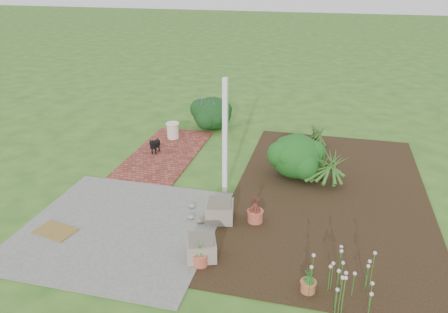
% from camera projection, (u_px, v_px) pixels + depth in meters
% --- Properties ---
extents(ground, '(80.00, 80.00, 0.00)m').
position_uv_depth(ground, '(210.00, 193.00, 9.38)').
color(ground, '#2C591C').
rests_on(ground, ground).
extents(concrete_patio, '(3.50, 3.50, 0.04)m').
position_uv_depth(concrete_patio, '(120.00, 227.00, 8.10)').
color(concrete_patio, '#5D5D5A').
rests_on(concrete_patio, ground).
extents(brick_path, '(1.60, 3.50, 0.04)m').
position_uv_depth(brick_path, '(166.00, 153.00, 11.30)').
color(brick_path, maroon).
rests_on(brick_path, ground).
extents(garden_bed, '(4.00, 7.00, 0.03)m').
position_uv_depth(garden_bed, '(330.00, 195.00, 9.26)').
color(garden_bed, black).
rests_on(garden_bed, ground).
extents(veranda_post, '(0.10, 0.10, 2.50)m').
position_uv_depth(veranda_post, '(225.00, 138.00, 8.90)').
color(veranda_post, white).
rests_on(veranda_post, ground).
extents(stone_trough_near, '(0.62, 0.62, 0.32)m').
position_uv_depth(stone_trough_near, '(201.00, 249.00, 7.19)').
color(stone_trough_near, '#746457').
rests_on(stone_trough_near, concrete_patio).
extents(stone_trough_mid, '(0.51, 0.51, 0.27)m').
position_uv_depth(stone_trough_mid, '(202.00, 249.00, 7.24)').
color(stone_trough_mid, gray).
rests_on(stone_trough_mid, concrete_patio).
extents(stone_trough_far, '(0.60, 0.60, 0.34)m').
position_uv_depth(stone_trough_far, '(220.00, 212.00, 8.25)').
color(stone_trough_far, '#736656').
rests_on(stone_trough_far, concrete_patio).
extents(coir_doormat, '(0.79, 0.59, 0.02)m').
position_uv_depth(coir_doormat, '(55.00, 231.00, 7.94)').
color(coir_doormat, brown).
rests_on(coir_doormat, concrete_patio).
extents(black_dog, '(0.15, 0.47, 0.40)m').
position_uv_depth(black_dog, '(155.00, 144.00, 11.15)').
color(black_dog, black).
rests_on(black_dog, brick_path).
extents(cream_ceramic_urn, '(0.42, 0.42, 0.43)m').
position_uv_depth(cream_ceramic_urn, '(173.00, 131.00, 12.14)').
color(cream_ceramic_urn, beige).
rests_on(cream_ceramic_urn, brick_path).
extents(evergreen_shrub, '(1.52, 1.52, 0.99)m').
position_uv_depth(evergreen_shrub, '(296.00, 155.00, 9.91)').
color(evergreen_shrub, '#0E360D').
rests_on(evergreen_shrub, garden_bed).
extents(agapanthus_clump_back, '(1.28, 1.28, 1.02)m').
position_uv_depth(agapanthus_clump_back, '(328.00, 164.00, 9.43)').
color(agapanthus_clump_back, '#103A13').
rests_on(agapanthus_clump_back, garden_bed).
extents(agapanthus_clump_front, '(0.89, 0.89, 0.70)m').
position_uv_depth(agapanthus_clump_front, '(317.00, 133.00, 11.63)').
color(agapanthus_clump_front, '#133F15').
rests_on(agapanthus_clump_front, garden_bed).
extents(pink_flower_patch, '(1.10, 1.10, 0.65)m').
position_uv_depth(pink_flower_patch, '(342.00, 281.00, 6.23)').
color(pink_flower_patch, '#113D0F').
rests_on(pink_flower_patch, garden_bed).
extents(terracotta_pot_bronze, '(0.34, 0.34, 0.23)m').
position_uv_depth(terracotta_pot_bronze, '(255.00, 216.00, 8.23)').
color(terracotta_pot_bronze, '#B4533D').
rests_on(terracotta_pot_bronze, garden_bed).
extents(terracotta_pot_small_left, '(0.23, 0.23, 0.18)m').
position_uv_depth(terracotta_pot_small_left, '(308.00, 286.00, 6.47)').
color(terracotta_pot_small_left, '#AA5E39').
rests_on(terracotta_pot_small_left, garden_bed).
extents(terracotta_pot_small_right, '(0.29, 0.29, 0.21)m').
position_uv_depth(terracotta_pot_small_right, '(200.00, 259.00, 7.04)').
color(terracotta_pot_small_right, '#B9563E').
rests_on(terracotta_pot_small_right, garden_bed).
extents(purple_flowering_bush, '(1.48, 1.48, 0.97)m').
position_uv_depth(purple_flowering_bush, '(212.00, 113.00, 12.90)').
color(purple_flowering_bush, black).
rests_on(purple_flowering_bush, ground).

